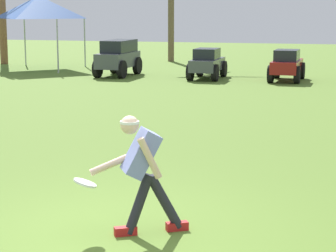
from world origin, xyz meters
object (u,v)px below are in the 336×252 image
(frisbee_in_flight, at_px, (85,183))
(parked_car_slot_a, at_px, (118,57))
(parked_car_slot_b, at_px, (207,63))
(frisbee_thrower, at_px, (142,168))
(parked_car_slot_c, at_px, (287,65))
(event_tent, at_px, (39,7))

(frisbee_in_flight, xyz_separation_m, parked_car_slot_a, (-5.33, 16.67, 0.12))
(parked_car_slot_a, height_order, parked_car_slot_b, parked_car_slot_a)
(frisbee_in_flight, bearing_deg, frisbee_thrower, 12.88)
(frisbee_in_flight, height_order, parked_car_slot_b, parked_car_slot_b)
(parked_car_slot_b, distance_m, parked_car_slot_c, 2.84)
(parked_car_slot_b, bearing_deg, parked_car_slot_a, 176.79)
(parked_car_slot_a, bearing_deg, frisbee_thrower, -70.13)
(parked_car_slot_b, xyz_separation_m, parked_car_slot_c, (2.84, 0.04, 0.00))
(frisbee_thrower, relative_size, parked_car_slot_b, 0.63)
(parked_car_slot_a, height_order, parked_car_slot_c, parked_car_slot_a)
(parked_car_slot_b, relative_size, event_tent, 0.73)
(event_tent, bearing_deg, frisbee_thrower, -61.30)
(parked_car_slot_c, height_order, event_tent, event_tent)
(frisbee_thrower, xyz_separation_m, parked_car_slot_a, (-5.97, 16.53, -0.07))
(frisbee_thrower, distance_m, event_tent, 20.93)
(parked_car_slot_b, xyz_separation_m, event_tent, (-7.50, 1.96, 1.99))
(parked_car_slot_a, relative_size, parked_car_slot_c, 1.09)
(parked_car_slot_a, xyz_separation_m, parked_car_slot_c, (6.30, -0.15, -0.16))
(parked_car_slot_a, distance_m, event_tent, 4.78)
(parked_car_slot_a, xyz_separation_m, event_tent, (-4.04, 1.77, 1.83))
(parked_car_slot_c, bearing_deg, event_tent, 169.48)
(parked_car_slot_b, bearing_deg, parked_car_slot_c, 0.81)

